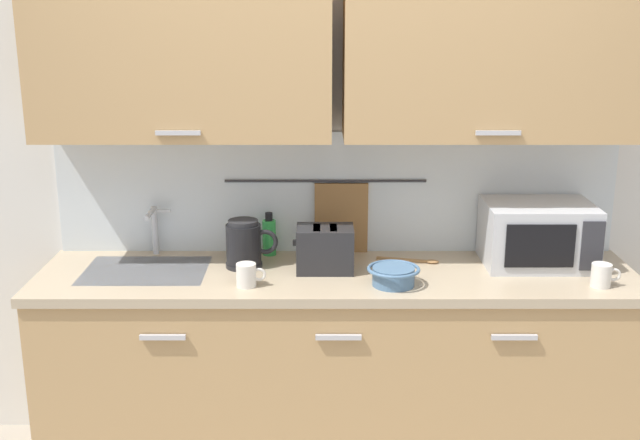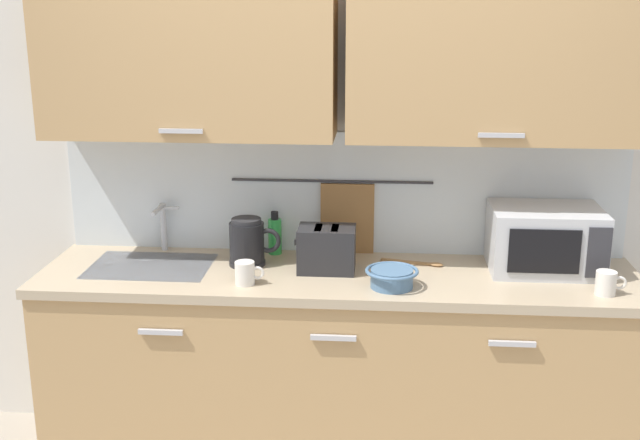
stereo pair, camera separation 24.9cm
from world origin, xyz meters
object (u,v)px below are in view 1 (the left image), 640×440
at_px(electric_kettle, 246,244).
at_px(mug_by_kettle, 604,275).
at_px(dish_soap_bottle, 271,236).
at_px(toaster, 327,249).
at_px(mug_near_sink, 249,275).
at_px(wooden_spoon, 417,261).
at_px(mixing_bowl, 395,275).
at_px(microwave, 540,234).

bearing_deg(electric_kettle, mug_by_kettle, -9.58).
distance_m(dish_soap_bottle, toaster, 0.33).
bearing_deg(mug_near_sink, toaster, 31.68).
xyz_separation_m(mug_near_sink, mug_by_kettle, (1.42, -0.00, 0.00)).
bearing_deg(wooden_spoon, mixing_bowl, -112.74).
height_order(microwave, mug_by_kettle, microwave).
bearing_deg(wooden_spoon, dish_soap_bottle, 171.07).
height_order(dish_soap_bottle, mixing_bowl, dish_soap_bottle).
relative_size(electric_kettle, toaster, 0.89).
xyz_separation_m(electric_kettle, mug_by_kettle, (1.45, -0.25, -0.05)).
relative_size(microwave, mixing_bowl, 2.15).
height_order(electric_kettle, dish_soap_bottle, electric_kettle).
bearing_deg(mixing_bowl, mug_near_sink, -178.86).
bearing_deg(wooden_spoon, mug_near_sink, -156.74).
distance_m(mug_by_kettle, wooden_spoon, 0.78).
bearing_deg(mug_near_sink, mixing_bowl, 1.14).
distance_m(mixing_bowl, mug_by_kettle, 0.83).
distance_m(dish_soap_bottle, wooden_spoon, 0.66).
distance_m(electric_kettle, wooden_spoon, 0.75).
relative_size(mug_near_sink, wooden_spoon, 0.44).
height_order(microwave, electric_kettle, microwave).
distance_m(mixing_bowl, wooden_spoon, 0.32).
bearing_deg(electric_kettle, mixing_bowl, -20.41).
xyz_separation_m(mug_by_kettle, wooden_spoon, (-0.71, 0.31, -0.04)).
height_order(dish_soap_bottle, mug_near_sink, dish_soap_bottle).
height_order(dish_soap_bottle, mug_by_kettle, dish_soap_bottle).
height_order(microwave, wooden_spoon, microwave).
bearing_deg(mixing_bowl, mug_by_kettle, -1.03).
height_order(mixing_bowl, mug_by_kettle, mug_by_kettle).
height_order(electric_kettle, wooden_spoon, electric_kettle).
bearing_deg(mixing_bowl, microwave, 22.54).
relative_size(mixing_bowl, mug_by_kettle, 1.78).
height_order(electric_kettle, mug_by_kettle, electric_kettle).
distance_m(mug_near_sink, wooden_spoon, 0.78).
xyz_separation_m(toaster, wooden_spoon, (0.40, 0.11, -0.09)).
bearing_deg(dish_soap_bottle, mug_near_sink, -99.05).
xyz_separation_m(microwave, mug_by_kettle, (0.19, -0.28, -0.09)).
height_order(electric_kettle, toaster, electric_kettle).
distance_m(dish_soap_bottle, mug_by_kettle, 1.42).
height_order(microwave, toaster, microwave).
bearing_deg(wooden_spoon, microwave, -2.92).
bearing_deg(mug_by_kettle, toaster, 169.92).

